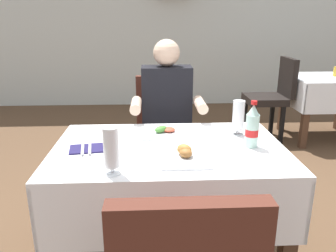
# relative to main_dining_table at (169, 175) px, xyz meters

# --- Properties ---
(back_wall) EXTENTS (11.00, 0.12, 3.11)m
(back_wall) POSITION_rel_main_dining_table_xyz_m (0.12, 4.01, 0.98)
(back_wall) COLOR silver
(back_wall) RESTS_ON ground
(main_dining_table) EXTENTS (1.22, 0.81, 0.75)m
(main_dining_table) POSITION_rel_main_dining_table_xyz_m (0.00, 0.00, 0.00)
(main_dining_table) COLOR white
(main_dining_table) RESTS_ON ground
(chair_far_diner_seat) EXTENTS (0.44, 0.50, 0.97)m
(chair_far_diner_seat) POSITION_rel_main_dining_table_xyz_m (-0.00, 0.80, -0.02)
(chair_far_diner_seat) COLOR #4C2319
(chair_far_diner_seat) RESTS_ON ground
(seated_diner_far) EXTENTS (0.50, 0.46, 1.26)m
(seated_diner_far) POSITION_rel_main_dining_table_xyz_m (0.02, 0.69, 0.14)
(seated_diner_far) COLOR #282D42
(seated_diner_far) RESTS_ON ground
(plate_near_camera) EXTENTS (0.23, 0.23, 0.07)m
(plate_near_camera) POSITION_rel_main_dining_table_xyz_m (0.07, -0.18, 0.19)
(plate_near_camera) COLOR white
(plate_near_camera) RESTS_ON main_dining_table
(plate_far_diner) EXTENTS (0.23, 0.23, 0.05)m
(plate_far_diner) POSITION_rel_main_dining_table_xyz_m (-0.03, 0.20, 0.19)
(plate_far_diner) COLOR white
(plate_far_diner) RESTS_ON main_dining_table
(beer_glass_left) EXTENTS (0.07, 0.07, 0.20)m
(beer_glass_left) POSITION_rel_main_dining_table_xyz_m (0.41, 0.16, 0.28)
(beer_glass_left) COLOR white
(beer_glass_left) RESTS_ON main_dining_table
(beer_glass_middle) EXTENTS (0.07, 0.07, 0.21)m
(beer_glass_middle) POSITION_rel_main_dining_table_xyz_m (-0.26, -0.32, 0.28)
(beer_glass_middle) COLOR white
(beer_glass_middle) RESTS_ON main_dining_table
(cola_bottle_primary) EXTENTS (0.07, 0.07, 0.25)m
(cola_bottle_primary) POSITION_rel_main_dining_table_xyz_m (0.43, -0.03, 0.28)
(cola_bottle_primary) COLOR silver
(cola_bottle_primary) RESTS_ON main_dining_table
(napkin_cutlery_set) EXTENTS (0.19, 0.20, 0.01)m
(napkin_cutlery_set) POSITION_rel_main_dining_table_xyz_m (-0.43, -0.03, 0.18)
(napkin_cutlery_set) COLOR #231E4C
(napkin_cutlery_set) RESTS_ON main_dining_table
(background_dining_table) EXTENTS (0.89, 0.78, 0.75)m
(background_dining_table) POSITION_rel_main_dining_table_xyz_m (1.98, 2.14, -0.02)
(background_dining_table) COLOR white
(background_dining_table) RESTS_ON ground
(background_chair_left) EXTENTS (0.50, 0.44, 0.97)m
(background_chair_left) POSITION_rel_main_dining_table_xyz_m (1.33, 2.14, -0.02)
(background_chair_left) COLOR black
(background_chair_left) RESTS_ON ground
(background_table_tumbler) EXTENTS (0.06, 0.06, 0.11)m
(background_table_tumbler) POSITION_rel_main_dining_table_xyz_m (2.08, 2.18, 0.23)
(background_table_tumbler) COLOR gold
(background_table_tumbler) RESTS_ON background_dining_table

